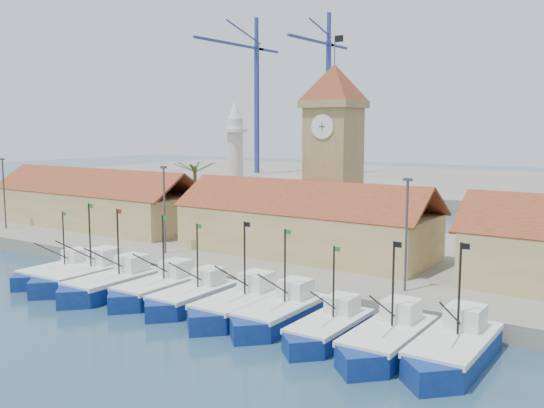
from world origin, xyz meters
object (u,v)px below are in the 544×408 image
Objects in this scene: boat_0 at (58,274)px; minaret at (235,165)px; boat_5 at (238,307)px; clock_tower at (333,150)px.

minaret reaches higher than boat_0.
boat_5 is (20.80, 0.61, 0.09)m from boat_0.
minaret reaches higher than boat_5.
clock_tower is (16.59, 23.75, 11.25)m from boat_0.
boat_0 is 31.08m from clock_tower.
clock_tower is 15.30m from minaret.
minaret is (-19.21, 25.15, 8.93)m from boat_5.
clock_tower reaches higher than boat_5.
boat_5 is at bearing -79.68° from clock_tower.
boat_0 is 20.81m from boat_5.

